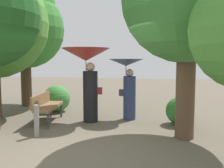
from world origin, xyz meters
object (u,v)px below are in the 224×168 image
person_left (87,66)px  park_bench (46,105)px  path_marker_post (36,121)px  person_right (128,78)px  tree_far_back (24,22)px

person_left → park_bench: person_left is taller
path_marker_post → person_right: bearing=49.2°
park_bench → path_marker_post: size_ratio=2.07×
person_left → park_bench: bearing=104.5°
person_left → person_right: size_ratio=1.17×
person_left → park_bench: 1.62m
person_left → person_right: 1.27m
person_right → path_marker_post: 2.95m
person_right → path_marker_post: bearing=137.8°
park_bench → tree_far_back: tree_far_back is taller
person_left → path_marker_post: bearing=153.7°
person_right → tree_far_back: tree_far_back is taller
person_right → park_bench: size_ratio=1.17×
path_marker_post → person_left: bearing=65.1°
path_marker_post → tree_far_back: bearing=124.0°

